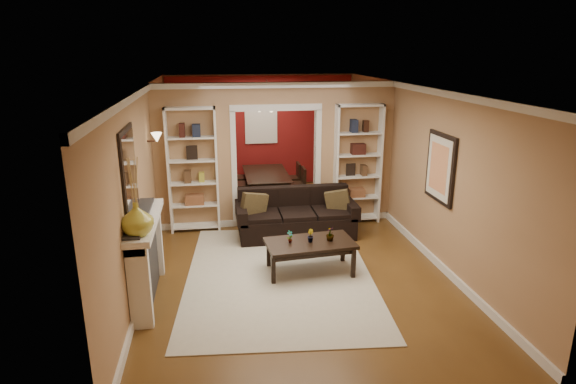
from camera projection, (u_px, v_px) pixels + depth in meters
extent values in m
plane|color=brown|center=(286.00, 246.00, 8.33)|extent=(8.00, 8.00, 0.00)
plane|color=white|center=(285.00, 87.00, 7.56)|extent=(8.00, 8.00, 0.00)
plane|color=tan|center=(261.00, 131.00, 11.73)|extent=(8.00, 0.00, 8.00)
plane|color=tan|center=(355.00, 281.00, 4.16)|extent=(8.00, 0.00, 8.00)
plane|color=tan|center=(145.00, 176.00, 7.61)|extent=(0.00, 8.00, 8.00)
plane|color=tan|center=(415.00, 165.00, 8.28)|extent=(0.00, 8.00, 8.00)
cube|color=tan|center=(276.00, 155.00, 9.08)|extent=(4.50, 0.15, 2.70)
cube|color=maroon|center=(261.00, 132.00, 11.71)|extent=(4.44, 0.04, 2.64)
cube|color=#8CA5CC|center=(261.00, 123.00, 11.61)|extent=(0.78, 0.03, 0.98)
cube|color=beige|center=(279.00, 275.00, 7.24)|extent=(3.06, 4.05, 0.01)
cube|color=black|center=(296.00, 214.00, 8.67)|extent=(2.16, 0.93, 0.84)
cube|color=brown|center=(254.00, 204.00, 8.48)|extent=(0.48, 0.29, 0.46)
cube|color=brown|center=(338.00, 201.00, 8.71)|extent=(0.44, 0.26, 0.43)
cube|color=black|center=(310.00, 257.00, 7.29)|extent=(1.37, 0.83, 0.50)
imported|color=#336626|center=(290.00, 237.00, 7.14)|extent=(0.12, 0.12, 0.20)
imported|color=#336626|center=(310.00, 236.00, 7.19)|extent=(0.10, 0.12, 0.20)
imported|color=#336626|center=(330.00, 234.00, 7.23)|extent=(0.17, 0.17, 0.21)
cube|color=white|center=(193.00, 171.00, 8.75)|extent=(0.90, 0.30, 2.30)
cube|color=white|center=(357.00, 165.00, 9.21)|extent=(0.90, 0.30, 2.30)
cube|color=white|center=(148.00, 259.00, 6.43)|extent=(0.32, 1.70, 1.16)
imported|color=gold|center=(137.00, 219.00, 5.64)|extent=(0.39, 0.39, 0.40)
cube|color=silver|center=(129.00, 171.00, 6.06)|extent=(0.03, 0.95, 1.10)
cube|color=#FFE0A5|center=(153.00, 139.00, 8.01)|extent=(0.18, 0.18, 0.22)
cube|color=black|center=(440.00, 168.00, 7.27)|extent=(0.04, 0.85, 1.05)
imported|color=black|center=(268.00, 186.00, 10.85)|extent=(1.72, 0.96, 0.61)
cube|color=black|center=(244.00, 185.00, 10.45)|extent=(0.48, 0.48, 0.88)
cube|color=black|center=(294.00, 185.00, 10.62)|extent=(0.48, 0.48, 0.79)
cube|color=black|center=(242.00, 178.00, 11.02)|extent=(0.45, 0.45, 0.86)
cube|color=black|center=(290.00, 178.00, 11.20)|extent=(0.49, 0.49, 0.76)
cube|color=#3C241B|center=(267.00, 110.00, 10.31)|extent=(0.50, 0.50, 0.30)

